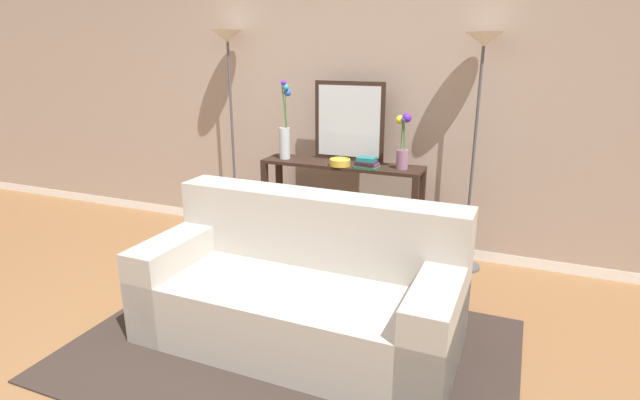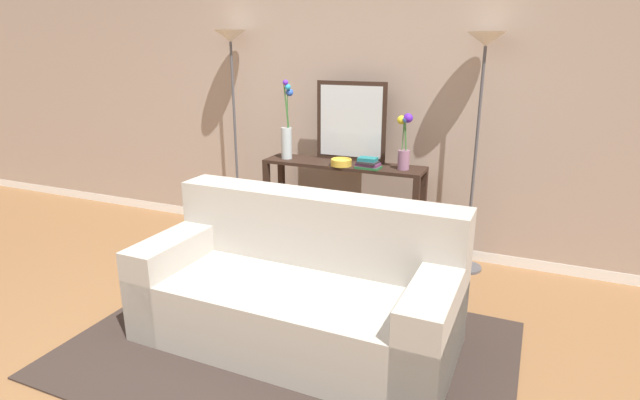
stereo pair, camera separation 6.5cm
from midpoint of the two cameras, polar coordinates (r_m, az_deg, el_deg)
name	(u,v)px [view 1 (the left image)]	position (r m, az deg, el deg)	size (l,w,h in m)	color
ground_plane	(203,378)	(3.06, -13.72, -19.06)	(16.00, 16.00, 0.02)	brown
back_wall	(347,85)	(4.57, 2.67, 12.90)	(12.00, 0.15, 2.89)	white
area_rug	(291,349)	(3.20, -3.89, -16.52)	(2.60, 1.77, 0.01)	#332823
couch	(302,292)	(3.17, -2.69, -10.41)	(1.94, 0.91, 0.88)	#ADA89E
console_table	(341,193)	(4.32, 1.98, 0.83)	(1.38, 0.33, 0.83)	black
floor_lamp_left	(229,77)	(4.79, -10.63, 13.52)	(0.28, 0.28, 1.91)	#4C4C51
floor_lamp_right	(480,88)	(4.04, 17.23, 12.05)	(0.28, 0.28, 1.87)	#4C4C51
wall_mirror	(349,121)	(4.31, 2.88, 8.89)	(0.62, 0.02, 0.67)	black
vase_tall_flowers	(285,134)	(4.40, -4.43, 7.51)	(0.11, 0.10, 0.68)	silver
vase_short_flowers	(403,144)	(4.05, 8.93, 6.30)	(0.13, 0.11, 0.45)	gray
fruit_bowl	(340,162)	(4.15, 1.82, 4.32)	(0.17, 0.17, 0.06)	gold
book_stack	(367,163)	(4.08, 4.87, 4.17)	(0.20, 0.14, 0.09)	#236033
book_row_under_console	(297,241)	(4.64, -3.08, -4.64)	(0.27, 0.18, 0.13)	#1E7075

